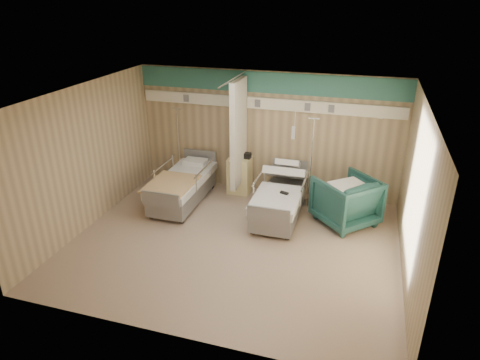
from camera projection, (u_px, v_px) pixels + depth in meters
name	position (u px, v px, depth m)	size (l,w,h in m)	color
ground	(234.00, 243.00, 8.08)	(6.00, 5.00, 0.00)	gray
room_walls	(236.00, 145.00, 7.55)	(6.04, 5.04, 2.82)	tan
bed_right	(280.00, 202.00, 8.93)	(1.00, 2.16, 0.63)	silver
bed_left	(183.00, 189.00, 9.51)	(1.00, 2.16, 0.63)	silver
bedside_cabinet	(240.00, 175.00, 9.98)	(0.50, 0.48, 0.85)	#F4E399
visitor_armchair	(346.00, 201.00, 8.60)	(1.06, 1.09, 0.99)	#1C4743
waffle_blanket	(350.00, 178.00, 8.32)	(0.66, 0.58, 0.07)	white
iv_stand_right	(309.00, 187.00, 9.39)	(0.35, 0.35, 1.98)	silver
iv_stand_left	(180.00, 169.00, 10.43)	(0.34, 0.34, 1.89)	silver
call_remote	(284.00, 193.00, 8.58)	(0.17, 0.08, 0.04)	black
tan_blanket	(171.00, 184.00, 8.98)	(0.93, 1.17, 0.04)	tan
toiletry_bag	(246.00, 155.00, 9.77)	(0.24, 0.15, 0.13)	black
white_cup	(234.00, 154.00, 9.88)	(0.08, 0.08, 0.12)	white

